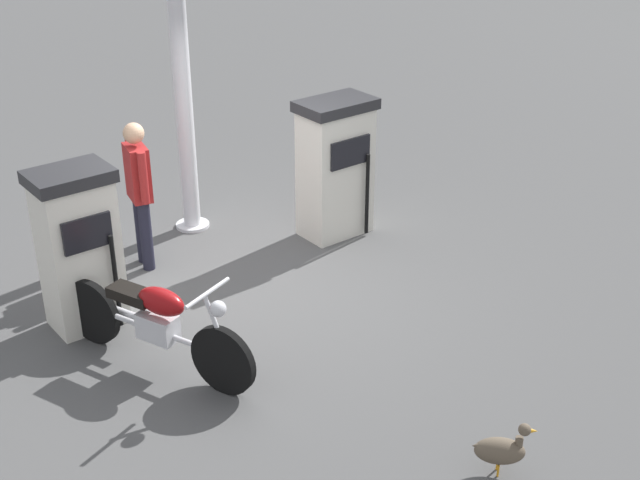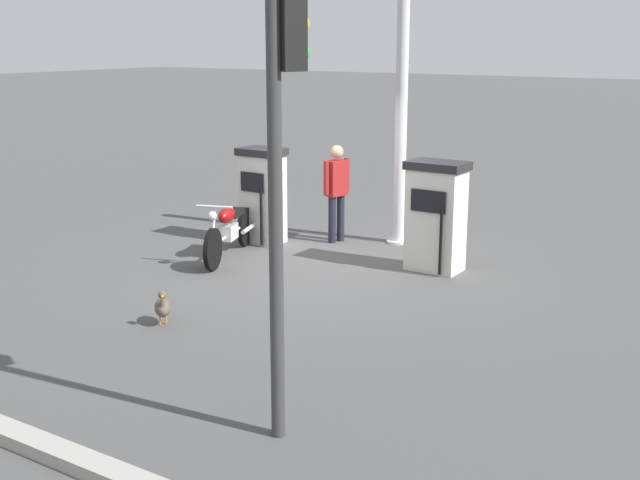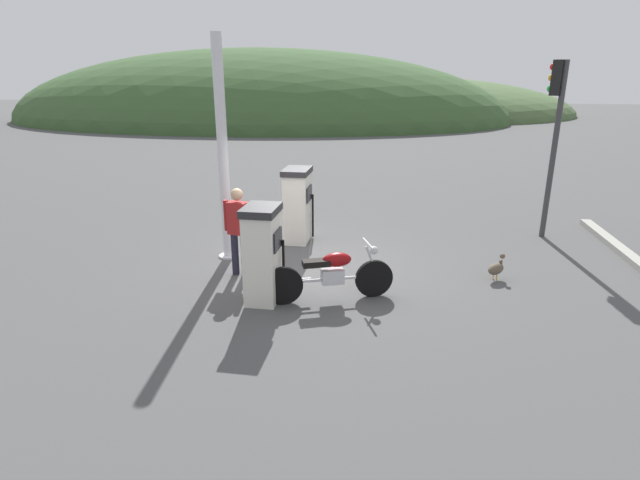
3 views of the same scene
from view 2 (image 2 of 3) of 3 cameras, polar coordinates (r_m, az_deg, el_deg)
ground_plane at (r=12.58m, az=0.35°, el=-1.59°), size 120.00×120.00×0.00m
fuel_pump_near at (r=13.70m, az=-4.04°, el=3.14°), size 0.60×0.75×1.59m
fuel_pump_far at (r=12.12m, az=8.06°, el=1.68°), size 0.61×0.87×1.63m
motorcycle_near_pump at (r=12.84m, az=-6.33°, el=0.76°), size 2.06×0.87×0.96m
attendant_person at (r=13.69m, az=1.16°, el=3.70°), size 0.57×0.28×1.63m
wandering_duck at (r=10.04m, az=-10.89°, el=-4.58°), size 0.40×0.40×0.47m
roadside_traffic_light at (r=6.61m, az=-2.62°, el=7.30°), size 0.40×0.30×3.83m
canopy_support_pole at (r=13.54m, az=5.66°, el=8.31°), size 0.40×0.40×4.27m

